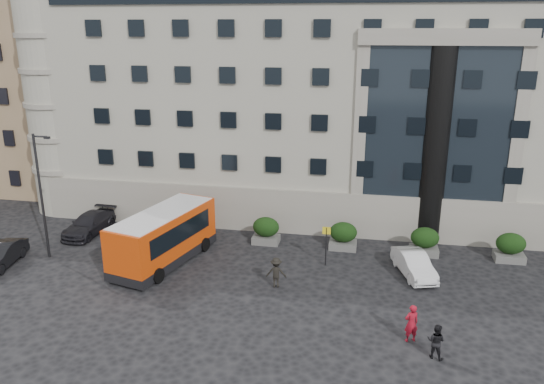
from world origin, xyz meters
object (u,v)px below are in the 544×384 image
(hedge_c, at_px, (343,236))
(pedestrian_c, at_px, (276,272))
(bus_stop_sign, at_px, (326,239))
(parked_car_c, at_px, (89,224))
(pedestrian_a, at_px, (411,323))
(hedge_a, at_px, (193,225))
(minibus, at_px, (164,235))
(hedge_d, at_px, (425,241))
(hedge_e, at_px, (510,247))
(hedge_b, at_px, (266,230))
(parked_car_d, at_px, (141,188))
(pedestrian_b, at_px, (436,341))
(parked_car_b, at_px, (1,255))
(red_truck, at_px, (105,172))
(white_taxi, at_px, (414,264))
(street_lamp, at_px, (42,192))

(hedge_c, distance_m, pedestrian_c, 7.01)
(bus_stop_sign, bearing_deg, hedge_c, 72.18)
(parked_car_c, relative_size, pedestrian_a, 2.61)
(hedge_a, xyz_separation_m, minibus, (-0.43, -4.15, 0.88))
(hedge_d, relative_size, hedge_e, 1.00)
(hedge_c, height_order, parked_car_c, hedge_c)
(hedge_b, height_order, pedestrian_c, hedge_b)
(hedge_e, distance_m, parked_car_c, 28.31)
(bus_stop_sign, relative_size, parked_car_c, 0.51)
(parked_car_d, xyz_separation_m, pedestrian_b, (22.63, -19.65, 0.12))
(hedge_a, height_order, parked_car_b, hedge_a)
(pedestrian_a, bearing_deg, hedge_b, -71.96)
(red_truck, distance_m, pedestrian_a, 33.45)
(parked_car_c, relative_size, pedestrian_b, 2.98)
(pedestrian_c, bearing_deg, pedestrian_a, 145.96)
(hedge_a, xyz_separation_m, pedestrian_c, (7.00, -6.13, -0.05))
(hedge_a, bearing_deg, hedge_b, 0.00)
(hedge_d, distance_m, pedestrian_b, 11.46)
(pedestrian_b, height_order, pedestrian_c, pedestrian_c)
(parked_car_d, bearing_deg, pedestrian_b, -34.92)
(hedge_c, xyz_separation_m, white_taxi, (4.34, -3.16, -0.24))
(hedge_e, height_order, pedestrian_c, hedge_e)
(street_lamp, height_order, pedestrian_a, street_lamp)
(minibus, xyz_separation_m, pedestrian_a, (14.56, -6.17, -0.87))
(hedge_a, relative_size, red_truck, 0.35)
(pedestrian_c, bearing_deg, hedge_c, -122.63)
(hedge_e, xyz_separation_m, parked_car_d, (-28.30, 8.20, -0.22))
(minibus, bearing_deg, hedge_e, 25.54)
(hedge_c, bearing_deg, hedge_b, 180.00)
(hedge_e, bearing_deg, hedge_c, 180.00)
(pedestrian_b, bearing_deg, parked_car_d, -19.91)
(hedge_b, bearing_deg, pedestrian_b, -49.07)
(minibus, height_order, pedestrian_c, minibus)
(hedge_d, height_order, pedestrian_c, hedge_d)
(hedge_c, bearing_deg, parked_car_b, -162.38)
(hedge_b, xyz_separation_m, hedge_c, (5.20, 0.00, 0.00))
(bus_stop_sign, relative_size, minibus, 0.30)
(hedge_b, xyz_separation_m, white_taxi, (9.54, -3.16, -0.24))
(red_truck, distance_m, parked_car_b, 17.19)
(pedestrian_a, relative_size, pedestrian_b, 1.14)
(hedge_a, xyz_separation_m, street_lamp, (-7.94, -4.80, 3.44))
(pedestrian_b, bearing_deg, pedestrian_c, -12.16)
(red_truck, xyz_separation_m, parked_car_d, (4.50, -2.36, -0.65))
(hedge_b, height_order, street_lamp, street_lamp)
(minibus, relative_size, pedestrian_b, 5.05)
(hedge_e, xyz_separation_m, pedestrian_c, (-13.80, -6.13, -0.05))
(bus_stop_sign, height_order, parked_car_b, bus_stop_sign)
(parked_car_c, height_order, pedestrian_c, pedestrian_c)
(hedge_e, relative_size, parked_car_d, 0.36)
(parked_car_b, relative_size, pedestrian_a, 2.26)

